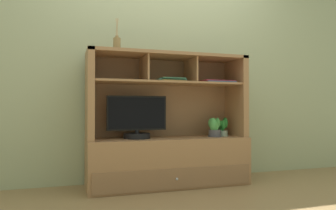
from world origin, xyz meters
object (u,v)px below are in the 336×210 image
(potted_orchid, at_px, (214,128))
(potted_fern, at_px, (223,128))
(magazine_stack_left, at_px, (217,82))
(media_console, at_px, (168,145))
(tv_monitor, at_px, (137,121))
(magazine_stack_centre, at_px, (170,80))
(diffuser_bottle, at_px, (117,44))

(potted_orchid, distance_m, potted_fern, 0.13)
(potted_fern, xyz_separation_m, magazine_stack_left, (-0.10, -0.05, 0.47))
(media_console, height_order, potted_fern, media_console)
(magazine_stack_left, bearing_deg, tv_monitor, 175.85)
(potted_orchid, bearing_deg, magazine_stack_left, -14.88)
(potted_orchid, height_order, magazine_stack_centre, magazine_stack_centre)
(diffuser_bottle, bearing_deg, magazine_stack_centre, 1.71)
(potted_orchid, xyz_separation_m, magazine_stack_left, (0.03, -0.01, 0.46))
(tv_monitor, distance_m, magazine_stack_centre, 0.51)
(potted_orchid, bearing_deg, media_console, 173.62)
(magazine_stack_centre, distance_m, diffuser_bottle, 0.61)
(media_console, relative_size, diffuser_bottle, 5.12)
(diffuser_bottle, bearing_deg, media_console, 4.34)
(magazine_stack_centre, bearing_deg, diffuser_bottle, -178.29)
(media_console, distance_m, magazine_stack_centre, 0.64)
(diffuser_bottle, bearing_deg, tv_monitor, 10.74)
(tv_monitor, bearing_deg, media_console, 0.21)
(tv_monitor, xyz_separation_m, magazine_stack_left, (0.81, -0.06, 0.39))
(media_console, bearing_deg, tv_monitor, -179.79)
(tv_monitor, distance_m, potted_fern, 0.91)
(potted_orchid, distance_m, magazine_stack_centre, 0.66)
(potted_fern, xyz_separation_m, magazine_stack_centre, (-0.58, -0.01, 0.48))
(potted_fern, relative_size, diffuser_bottle, 0.64)
(tv_monitor, xyz_separation_m, diffuser_bottle, (-0.20, -0.04, 0.71))
(magazine_stack_left, distance_m, magazine_stack_centre, 0.48)
(diffuser_bottle, bearing_deg, potted_orchid, -0.86)
(magazine_stack_centre, height_order, diffuser_bottle, diffuser_bottle)
(media_console, bearing_deg, diffuser_bottle, -175.66)
(tv_monitor, bearing_deg, diffuser_bottle, -169.26)
(potted_fern, distance_m, diffuser_bottle, 1.36)
(potted_fern, bearing_deg, tv_monitor, 179.47)
(magazine_stack_left, bearing_deg, magazine_stack_centre, 175.59)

